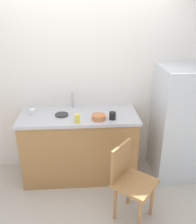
{
  "coord_description": "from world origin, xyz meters",
  "views": [
    {
      "loc": [
        -0.01,
        -2.21,
        2.19
      ],
      "look_at": [
        0.18,
        0.6,
        0.99
      ],
      "focal_mm": 38.47,
      "sensor_mm": 36.0,
      "label": 1
    }
  ],
  "objects_px": {
    "refrigerator": "(176,124)",
    "cup_black": "(113,116)",
    "terracotta_bowl": "(99,117)",
    "hotplate": "(62,115)",
    "cup_white": "(32,112)",
    "chair": "(130,179)",
    "cup_yellow": "(77,118)"
  },
  "relations": [
    {
      "from": "refrigerator",
      "to": "cup_black",
      "type": "height_order",
      "value": "refrigerator"
    },
    {
      "from": "terracotta_bowl",
      "to": "hotplate",
      "type": "xyz_separation_m",
      "value": [
        -0.47,
        0.15,
        -0.02
      ]
    },
    {
      "from": "refrigerator",
      "to": "hotplate",
      "type": "relative_size",
      "value": 9.08
    },
    {
      "from": "refrigerator",
      "to": "hotplate",
      "type": "xyz_separation_m",
      "value": [
        -1.53,
        0.0,
        0.18
      ]
    },
    {
      "from": "hotplate",
      "to": "cup_white",
      "type": "height_order",
      "value": "cup_white"
    },
    {
      "from": "terracotta_bowl",
      "to": "hotplate",
      "type": "height_order",
      "value": "terracotta_bowl"
    },
    {
      "from": "chair",
      "to": "terracotta_bowl",
      "type": "bearing_deg",
      "value": 66.57
    },
    {
      "from": "refrigerator",
      "to": "terracotta_bowl",
      "type": "xyz_separation_m",
      "value": [
        -1.07,
        -0.15,
        0.2
      ]
    },
    {
      "from": "refrigerator",
      "to": "cup_yellow",
      "type": "distance_m",
      "value": 1.37
    },
    {
      "from": "refrigerator",
      "to": "terracotta_bowl",
      "type": "distance_m",
      "value": 1.1
    },
    {
      "from": "refrigerator",
      "to": "cup_white",
      "type": "height_order",
      "value": "refrigerator"
    },
    {
      "from": "cup_white",
      "to": "terracotta_bowl",
      "type": "bearing_deg",
      "value": -14.32
    },
    {
      "from": "cup_white",
      "to": "cup_yellow",
      "type": "relative_size",
      "value": 0.75
    },
    {
      "from": "hotplate",
      "to": "cup_black",
      "type": "distance_m",
      "value": 0.66
    },
    {
      "from": "chair",
      "to": "cup_black",
      "type": "relative_size",
      "value": 9.47
    },
    {
      "from": "cup_black",
      "to": "cup_yellow",
      "type": "height_order",
      "value": "cup_yellow"
    },
    {
      "from": "cup_white",
      "to": "chair",
      "type": "bearing_deg",
      "value": -35.99
    },
    {
      "from": "chair",
      "to": "terracotta_bowl",
      "type": "height_order",
      "value": "terracotta_bowl"
    },
    {
      "from": "hotplate",
      "to": "cup_yellow",
      "type": "relative_size",
      "value": 1.72
    },
    {
      "from": "terracotta_bowl",
      "to": "cup_white",
      "type": "distance_m",
      "value": 0.87
    },
    {
      "from": "chair",
      "to": "hotplate",
      "type": "xyz_separation_m",
      "value": [
        -0.76,
        0.77,
        0.45
      ]
    },
    {
      "from": "cup_white",
      "to": "cup_yellow",
      "type": "bearing_deg",
      "value": -25.42
    },
    {
      "from": "cup_black",
      "to": "cup_yellow",
      "type": "distance_m",
      "value": 0.44
    },
    {
      "from": "chair",
      "to": "hotplate",
      "type": "height_order",
      "value": "hotplate"
    },
    {
      "from": "cup_white",
      "to": "hotplate",
      "type": "bearing_deg",
      "value": -9.27
    },
    {
      "from": "refrigerator",
      "to": "cup_yellow",
      "type": "xyz_separation_m",
      "value": [
        -1.33,
        -0.21,
        0.22
      ]
    },
    {
      "from": "refrigerator",
      "to": "cup_black",
      "type": "relative_size",
      "value": 16.42
    },
    {
      "from": "refrigerator",
      "to": "chair",
      "type": "distance_m",
      "value": 1.12
    },
    {
      "from": "refrigerator",
      "to": "terracotta_bowl",
      "type": "relative_size",
      "value": 9.0
    },
    {
      "from": "hotplate",
      "to": "cup_black",
      "type": "relative_size",
      "value": 1.81
    },
    {
      "from": "chair",
      "to": "cup_yellow",
      "type": "relative_size",
      "value": 9.01
    },
    {
      "from": "cup_yellow",
      "to": "hotplate",
      "type": "bearing_deg",
      "value": 133.16
    }
  ]
}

